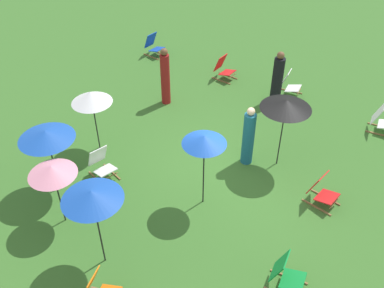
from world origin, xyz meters
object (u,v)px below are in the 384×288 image
deckchair_1 (322,191)px  person_2 (277,79)px  deckchair_8 (224,69)px  umbrella_2 (46,135)px  umbrella_0 (204,140)px  person_0 (248,137)px  deckchair_4 (382,120)px  person_1 (165,77)px  deckchair_5 (286,274)px  deckchair_6 (154,46)px  deckchair_7 (102,164)px  umbrella_1 (91,97)px  umbrella_3 (286,104)px  umbrella_4 (92,196)px  deckchair_3 (289,85)px  umbrella_5 (52,171)px

deckchair_1 → person_2: 4.47m
deckchair_8 → umbrella_2: 7.03m
umbrella_0 → person_0: bearing=-5.9°
deckchair_4 → person_1: (-2.10, 6.04, 0.52)m
deckchair_1 → umbrella_2: bearing=127.9°
deckchair_5 → person_0: (2.94, 2.32, 0.43)m
deckchair_6 → deckchair_7: (-6.08, -2.93, 0.00)m
deckchair_8 → umbrella_1: 5.40m
person_2 → deckchair_6: bearing=74.2°
deckchair_6 → umbrella_2: 7.50m
deckchair_1 → umbrella_3: 2.17m
deckchair_6 → umbrella_3: size_ratio=0.43×
deckchair_7 → deckchair_8: bearing=14.6°
deckchair_4 → deckchair_8: bearing=80.4°
deckchair_5 → umbrella_3: 3.95m
deckchair_7 → umbrella_0: size_ratio=0.44×
deckchair_1 → deckchair_7: size_ratio=0.97×
deckchair_4 → person_1: 6.42m
umbrella_0 → umbrella_3: 2.40m
person_1 → umbrella_0: bearing=15.9°
umbrella_4 → person_1: umbrella_4 is taller
umbrella_0 → deckchair_1: bearing=-57.5°
deckchair_1 → umbrella_3: (0.74, 1.42, 1.47)m
deckchair_8 → umbrella_2: umbrella_2 is taller
deckchair_4 → umbrella_2: size_ratio=0.48×
deckchair_4 → deckchair_6: size_ratio=1.00×
umbrella_0 → umbrella_2: umbrella_0 is taller
deckchair_7 → umbrella_2: size_ratio=0.49×
deckchair_7 → umbrella_3: bearing=-35.4°
deckchair_1 → umbrella_0: size_ratio=0.42×
deckchair_7 → umbrella_4: size_ratio=0.43×
deckchair_5 → umbrella_0: bearing=58.9°
deckchair_4 → person_1: size_ratio=0.45×
deckchair_7 → person_2: size_ratio=0.51×
deckchair_3 → person_2: (-0.56, 0.20, 0.42)m
deckchair_3 → umbrella_0: 5.76m
deckchair_6 → deckchair_7: bearing=-148.0°
person_1 → deckchair_5: bearing=23.4°
umbrella_4 → person_1: (5.58, 2.43, -1.00)m
deckchair_6 → person_2: (-0.49, -5.15, 0.42)m
umbrella_5 → person_0: person_0 is taller
deckchair_3 → umbrella_4: 8.25m
deckchair_7 → deckchair_1: bearing=-51.3°
deckchair_8 → umbrella_2: bearing=178.4°
deckchair_8 → umbrella_1: bearing=173.6°
deckchair_5 → umbrella_3: bearing=18.1°
deckchair_1 → umbrella_4: 5.31m
deckchair_5 → person_0: bearing=30.4°
deckchair_1 → deckchair_4: (3.68, -0.47, 0.00)m
umbrella_3 → umbrella_2: bearing=132.4°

